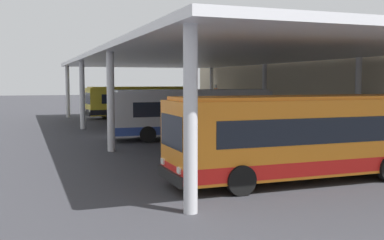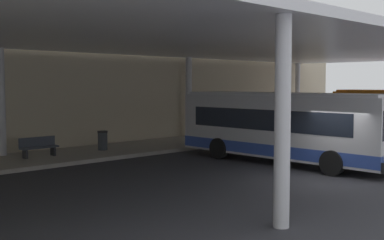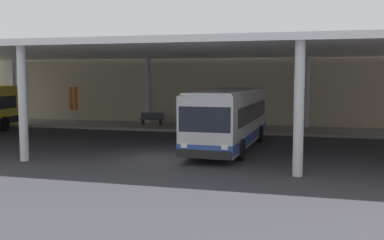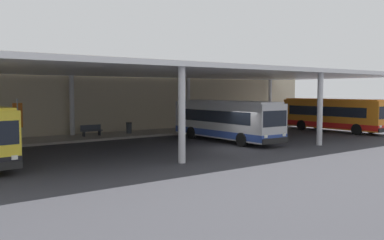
{
  "view_description": "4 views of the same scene",
  "coord_description": "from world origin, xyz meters",
  "px_view_note": "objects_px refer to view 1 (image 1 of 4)",
  "views": [
    {
      "loc": [
        30.47,
        -6.85,
        3.69
      ],
      "look_at": [
        4.49,
        2.68,
        1.38
      ],
      "focal_mm": 43.23,
      "sensor_mm": 36.0,
      "label": 1
    },
    {
      "loc": [
        -16.41,
        -9.74,
        3.56
      ],
      "look_at": [
        -2.39,
        4.5,
        2.13
      ],
      "focal_mm": 47.25,
      "sensor_mm": 36.0,
      "label": 2
    },
    {
      "loc": [
        6.78,
        -20.54,
        3.93
      ],
      "look_at": [
        0.17,
        3.77,
        1.46
      ],
      "focal_mm": 42.6,
      "sensor_mm": 36.0,
      "label": 3
    },
    {
      "loc": [
        -19.41,
        -20.88,
        3.96
      ],
      "look_at": [
        -1.16,
        3.17,
        1.83
      ],
      "focal_mm": 38.97,
      "sensor_mm": 36.0,
      "label": 4
    }
  ],
  "objects_px": {
    "bench_waiting": "(252,117)",
    "trash_bin": "(273,120)",
    "bus_second_bay": "(192,113)",
    "banner_sign": "(216,99)",
    "bus_middle_bay": "(305,137)",
    "bus_nearest_bay": "(139,101)"
  },
  "relations": [
    {
      "from": "banner_sign",
      "to": "bus_second_bay",
      "type": "bearing_deg",
      "value": -28.85
    },
    {
      "from": "bus_second_bay",
      "to": "bench_waiting",
      "type": "distance_m",
      "value": 11.3
    },
    {
      "from": "bus_nearest_bay",
      "to": "bench_waiting",
      "type": "relative_size",
      "value": 5.94
    },
    {
      "from": "bench_waiting",
      "to": "banner_sign",
      "type": "height_order",
      "value": "banner_sign"
    },
    {
      "from": "bus_nearest_bay",
      "to": "bus_second_bay",
      "type": "xyz_separation_m",
      "value": [
        18.11,
        -0.84,
        0.0
      ]
    },
    {
      "from": "bench_waiting",
      "to": "trash_bin",
      "type": "height_order",
      "value": "trash_bin"
    },
    {
      "from": "bus_middle_bay",
      "to": "trash_bin",
      "type": "distance_m",
      "value": 19.74
    },
    {
      "from": "bench_waiting",
      "to": "trash_bin",
      "type": "xyz_separation_m",
      "value": [
        3.52,
        -0.05,
        0.01
      ]
    },
    {
      "from": "bus_nearest_bay",
      "to": "trash_bin",
      "type": "xyz_separation_m",
      "value": [
        14.1,
        7.48,
        -0.98
      ]
    },
    {
      "from": "bus_second_bay",
      "to": "trash_bin",
      "type": "relative_size",
      "value": 10.81
    },
    {
      "from": "trash_bin",
      "to": "banner_sign",
      "type": "relative_size",
      "value": 0.31
    },
    {
      "from": "bus_middle_bay",
      "to": "banner_sign",
      "type": "xyz_separation_m",
      "value": [
        -27.22,
        8.0,
        0.32
      ]
    },
    {
      "from": "bus_second_bay",
      "to": "bus_middle_bay",
      "type": "distance_m",
      "value": 13.62
    },
    {
      "from": "bus_second_bay",
      "to": "bench_waiting",
      "type": "xyz_separation_m",
      "value": [
        -7.53,
        8.37,
        -0.99
      ]
    },
    {
      "from": "bus_second_bay",
      "to": "bus_middle_bay",
      "type": "relative_size",
      "value": 1.01
    },
    {
      "from": "bus_middle_bay",
      "to": "trash_bin",
      "type": "bearing_deg",
      "value": 153.41
    },
    {
      "from": "bench_waiting",
      "to": "trash_bin",
      "type": "bearing_deg",
      "value": -0.79
    },
    {
      "from": "banner_sign",
      "to": "bus_nearest_bay",
      "type": "bearing_deg",
      "value": -124.12
    },
    {
      "from": "bus_second_bay",
      "to": "trash_bin",
      "type": "distance_m",
      "value": 9.29
    },
    {
      "from": "banner_sign",
      "to": "bus_middle_bay",
      "type": "bearing_deg",
      "value": -16.37
    },
    {
      "from": "bench_waiting",
      "to": "banner_sign",
      "type": "xyz_separation_m",
      "value": [
        -6.07,
        -0.88,
        1.32
      ]
    },
    {
      "from": "bus_nearest_bay",
      "to": "bus_middle_bay",
      "type": "distance_m",
      "value": 31.75
    }
  ]
}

